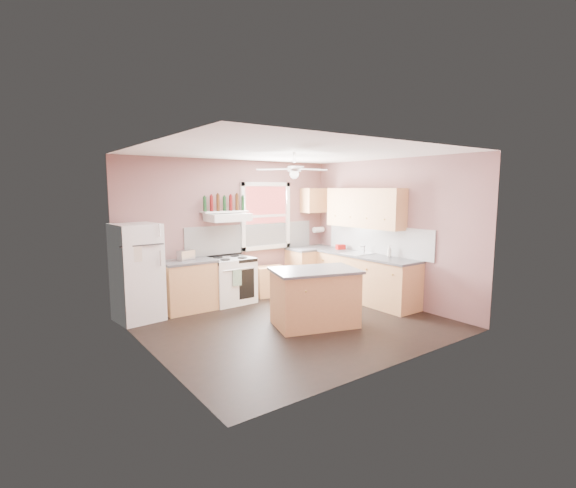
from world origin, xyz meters
TOP-DOWN VIEW (x-y plane):
  - floor at (0.00, 0.00)m, footprint 4.50×4.50m
  - ceiling at (0.00, 0.00)m, footprint 4.50×4.50m
  - wall_back at (0.00, 2.02)m, footprint 4.50×0.05m
  - wall_right at (2.27, 0.00)m, footprint 0.05×4.00m
  - wall_left at (-2.27, 0.00)m, footprint 0.05×4.00m
  - backsplash_back at (0.45, 1.99)m, footprint 2.90×0.03m
  - backsplash_right at (2.23, 0.30)m, footprint 0.03×2.60m
  - window_view at (0.75, 1.98)m, footprint 1.00×0.02m
  - window_frame at (0.75, 1.96)m, footprint 1.16×0.07m
  - refrigerator at (-1.95, 1.66)m, footprint 0.75×0.73m
  - base_cabinet_left at (-1.06, 1.70)m, footprint 0.90×0.60m
  - counter_left at (-1.06, 1.70)m, footprint 0.92×0.62m
  - toaster at (-1.08, 1.72)m, footprint 0.31×0.22m
  - stove at (-0.22, 1.70)m, footprint 0.84×0.67m
  - range_hood at (-0.23, 1.75)m, footprint 0.78×0.50m
  - bottle_shelf at (-0.23, 1.87)m, footprint 0.90×0.26m
  - cart at (0.67, 1.69)m, footprint 0.63×0.49m
  - base_cabinet_corner at (1.75, 1.70)m, footprint 1.00×0.60m
  - base_cabinet_right at (1.95, 0.30)m, footprint 0.60×2.20m
  - counter_corner at (1.75, 1.70)m, footprint 1.02×0.62m
  - counter_right at (1.94, 0.30)m, footprint 0.62×2.22m
  - sink at (1.94, 0.50)m, footprint 0.55×0.45m
  - faucet at (2.10, 0.50)m, footprint 0.03×0.03m
  - upper_cabinet_right at (2.08, 0.50)m, footprint 0.33×1.80m
  - upper_cabinet_corner at (1.95, 1.83)m, footprint 0.60×0.33m
  - paper_towel at (2.07, 1.86)m, footprint 0.26×0.12m
  - island at (0.23, -0.25)m, footprint 1.42×1.12m
  - island_top at (0.23, -0.25)m, footprint 1.51×1.21m
  - ceiling_fan_hub at (0.00, 0.00)m, footprint 0.20×0.20m
  - soap_bottle at (2.10, -0.13)m, footprint 0.12×0.12m
  - red_caddy at (2.05, 1.12)m, footprint 0.21×0.16m
  - wine_bottles at (-0.23, 1.87)m, footprint 0.86×0.06m

SIDE VIEW (x-z plane):
  - floor at x=0.00m, z-range 0.00..0.00m
  - cart at x=0.67m, z-range 0.00..0.56m
  - base_cabinet_left at x=-1.06m, z-range 0.00..0.86m
  - stove at x=-0.22m, z-range 0.00..0.86m
  - base_cabinet_corner at x=1.75m, z-range 0.00..0.86m
  - base_cabinet_right at x=1.95m, z-range 0.00..0.86m
  - island at x=0.23m, z-range 0.00..0.86m
  - refrigerator at x=-1.95m, z-range 0.00..1.59m
  - counter_left at x=-1.06m, z-range 0.86..0.90m
  - counter_corner at x=1.75m, z-range 0.86..0.90m
  - counter_right at x=1.94m, z-range 0.86..0.90m
  - island_top at x=0.23m, z-range 0.86..0.90m
  - sink at x=1.94m, z-range 0.88..0.91m
  - red_caddy at x=2.05m, z-range 0.90..1.00m
  - faucet at x=2.10m, z-range 0.90..1.04m
  - toaster at x=-1.08m, z-range 0.90..1.08m
  - soap_bottle at x=2.10m, z-range 0.90..1.12m
  - backsplash_back at x=0.45m, z-range 0.90..1.45m
  - backsplash_right at x=2.23m, z-range 0.90..1.45m
  - paper_towel at x=2.07m, z-range 1.19..1.31m
  - wall_back at x=0.00m, z-range 0.00..2.70m
  - wall_right at x=2.27m, z-range 0.00..2.70m
  - wall_left at x=-2.27m, z-range 0.00..2.70m
  - window_view at x=0.75m, z-range 1.00..2.20m
  - window_frame at x=0.75m, z-range 0.92..2.28m
  - range_hood at x=-0.23m, z-range 1.55..1.69m
  - bottle_shelf at x=-0.23m, z-range 1.71..1.73m
  - upper_cabinet_right at x=2.08m, z-range 1.40..2.16m
  - wine_bottles at x=-0.23m, z-range 1.72..2.03m
  - upper_cabinet_corner at x=1.95m, z-range 1.64..2.16m
  - ceiling_fan_hub at x=0.00m, z-range 2.41..2.49m
  - ceiling at x=0.00m, z-range 2.70..2.70m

